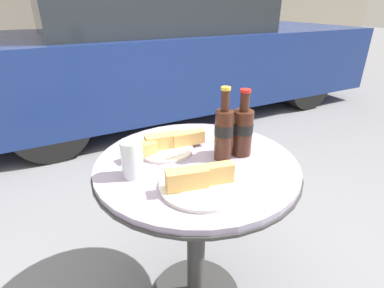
% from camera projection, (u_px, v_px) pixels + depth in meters
% --- Properties ---
extents(bistro_table, '(0.71, 0.71, 0.69)m').
position_uv_depth(bistro_table, '(196.00, 199.00, 1.11)').
color(bistro_table, '#333333').
rests_on(bistro_table, ground_plane).
extents(cola_bottle_left, '(0.07, 0.07, 0.24)m').
position_uv_depth(cola_bottle_left, '(243.00, 130.00, 1.05)').
color(cola_bottle_left, '#3D1E14').
rests_on(cola_bottle_left, bistro_table).
extents(cola_bottle_right, '(0.06, 0.06, 0.26)m').
position_uv_depth(cola_bottle_right, '(224.00, 132.00, 1.01)').
color(cola_bottle_right, '#3D1E14').
rests_on(cola_bottle_right, bistro_table).
extents(drinking_glass, '(0.07, 0.07, 0.12)m').
position_uv_depth(drinking_glass, '(132.00, 160.00, 0.93)').
color(drinking_glass, silver).
rests_on(drinking_glass, bistro_table).
extents(lunch_plate_near, '(0.30, 0.20, 0.06)m').
position_uv_depth(lunch_plate_near, '(166.00, 145.00, 1.09)').
color(lunch_plate_near, silver).
rests_on(lunch_plate_near, bistro_table).
extents(lunch_plate_far, '(0.25, 0.25, 0.07)m').
position_uv_depth(lunch_plate_far, '(201.00, 182.00, 0.88)').
color(lunch_plate_far, silver).
rests_on(lunch_plate_far, bistro_table).
extents(parked_car, '(4.56, 1.71, 1.43)m').
position_uv_depth(parked_car, '(168.00, 52.00, 3.39)').
color(parked_car, navy).
rests_on(parked_car, ground_plane).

